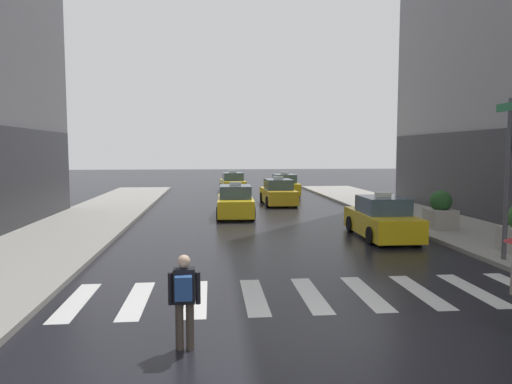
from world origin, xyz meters
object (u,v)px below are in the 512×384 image
(taxi_lead, at_px, (382,219))
(pedestrian_with_backpack, at_px, (184,295))
(taxi_fourth, at_px, (284,186))
(taxi_second, at_px, (235,202))
(taxi_fifth, at_px, (233,183))
(planter_mid_block, at_px, (441,211))
(taxi_third, at_px, (278,193))
(traffic_light_pole, at_px, (512,156))

(taxi_lead, distance_m, pedestrian_with_backpack, 12.13)
(taxi_lead, bearing_deg, pedestrian_with_backpack, -126.08)
(taxi_fourth, bearing_deg, taxi_second, -111.09)
(taxi_second, relative_size, pedestrian_with_backpack, 2.78)
(taxi_fifth, relative_size, planter_mid_block, 2.89)
(planter_mid_block, bearing_deg, taxi_third, 116.90)
(taxi_fifth, bearing_deg, planter_mid_block, -68.57)
(taxi_second, height_order, taxi_fourth, same)
(pedestrian_with_backpack, bearing_deg, planter_mid_block, 47.11)
(taxi_lead, distance_m, taxi_second, 8.55)
(taxi_third, height_order, planter_mid_block, taxi_third)
(taxi_third, distance_m, taxi_fifth, 9.72)
(pedestrian_with_backpack, height_order, planter_mid_block, planter_mid_block)
(traffic_light_pole, relative_size, pedestrian_with_backpack, 2.91)
(taxi_lead, distance_m, taxi_fifth, 21.69)
(taxi_fifth, xyz_separation_m, planter_mid_block, (7.87, -20.04, 0.15))
(taxi_fourth, bearing_deg, pedestrian_with_backpack, -102.37)
(traffic_light_pole, height_order, taxi_fourth, traffic_light_pole)
(traffic_light_pole, relative_size, taxi_second, 1.05)
(taxi_fourth, bearing_deg, taxi_third, -102.45)
(taxi_third, relative_size, taxi_fourth, 1.00)
(taxi_second, relative_size, planter_mid_block, 2.87)
(taxi_third, bearing_deg, taxi_second, -120.34)
(taxi_second, relative_size, taxi_fourth, 1.01)
(taxi_second, xyz_separation_m, taxi_fifth, (0.53, 14.52, 0.00))
(taxi_third, xyz_separation_m, pedestrian_with_backpack, (-4.71, -21.53, 0.25))
(taxi_second, xyz_separation_m, taxi_fourth, (4.37, 11.33, 0.00))
(taxi_third, distance_m, taxi_fourth, 6.36)
(traffic_light_pole, distance_m, taxi_lead, 5.66)
(taxi_lead, bearing_deg, traffic_light_pole, -64.25)
(taxi_lead, height_order, taxi_fourth, same)
(taxi_second, xyz_separation_m, taxi_third, (3.00, 5.12, 0.00))
(traffic_light_pole, relative_size, taxi_fourth, 1.05)
(taxi_lead, relative_size, taxi_second, 1.00)
(taxi_lead, relative_size, planter_mid_block, 2.86)
(taxi_second, bearing_deg, taxi_fourth, 68.91)
(taxi_fifth, bearing_deg, taxi_lead, -76.95)
(taxi_lead, distance_m, planter_mid_block, 3.17)
(planter_mid_block, bearing_deg, taxi_second, 146.67)
(taxi_fourth, xyz_separation_m, taxi_fifth, (-3.84, 3.19, 0.00))
(traffic_light_pole, relative_size, taxi_third, 1.05)
(taxi_fifth, distance_m, planter_mid_block, 21.53)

